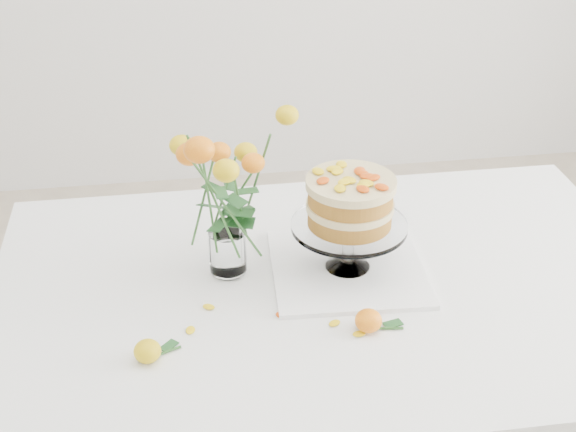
# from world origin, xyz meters

# --- Properties ---
(table) EXTENTS (1.43, 0.93, 0.76)m
(table) POSITION_xyz_m (0.00, 0.00, 0.67)
(table) COLOR tan
(table) RESTS_ON ground
(napkin) EXTENTS (0.34, 0.34, 0.01)m
(napkin) POSITION_xyz_m (0.04, 0.04, 0.76)
(napkin) COLOR white
(napkin) RESTS_ON table
(cake_stand) EXTENTS (0.25, 0.25, 0.22)m
(cake_stand) POSITION_xyz_m (0.04, 0.04, 0.91)
(cake_stand) COLOR white
(cake_stand) RESTS_ON napkin
(rose_vase) EXTENTS (0.29, 0.29, 0.40)m
(rose_vase) POSITION_xyz_m (-0.21, 0.07, 0.99)
(rose_vase) COLOR white
(rose_vase) RESTS_ON table
(loose_rose_near) EXTENTS (0.09, 0.05, 0.04)m
(loose_rose_near) POSITION_xyz_m (-0.38, -0.19, 0.78)
(loose_rose_near) COLOR gold
(loose_rose_near) RESTS_ON table
(loose_rose_far) EXTENTS (0.09, 0.05, 0.04)m
(loose_rose_far) POSITION_xyz_m (0.04, -0.17, 0.78)
(loose_rose_far) COLOR orange
(loose_rose_far) RESTS_ON table
(stray_petal_a) EXTENTS (0.03, 0.02, 0.00)m
(stray_petal_a) POSITION_xyz_m (-0.12, -0.10, 0.76)
(stray_petal_a) COLOR yellow
(stray_petal_a) RESTS_ON table
(stray_petal_b) EXTENTS (0.03, 0.02, 0.00)m
(stray_petal_b) POSITION_xyz_m (-0.02, -0.14, 0.76)
(stray_petal_b) COLOR yellow
(stray_petal_b) RESTS_ON table
(stray_petal_c) EXTENTS (0.03, 0.02, 0.00)m
(stray_petal_c) POSITION_xyz_m (0.02, -0.18, 0.76)
(stray_petal_c) COLOR yellow
(stray_petal_c) RESTS_ON table
(stray_petal_d) EXTENTS (0.03, 0.02, 0.00)m
(stray_petal_d) POSITION_xyz_m (-0.26, -0.05, 0.76)
(stray_petal_d) COLOR yellow
(stray_petal_d) RESTS_ON table
(stray_petal_e) EXTENTS (0.03, 0.02, 0.00)m
(stray_petal_e) POSITION_xyz_m (-0.30, -0.12, 0.76)
(stray_petal_e) COLOR yellow
(stray_petal_e) RESTS_ON table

